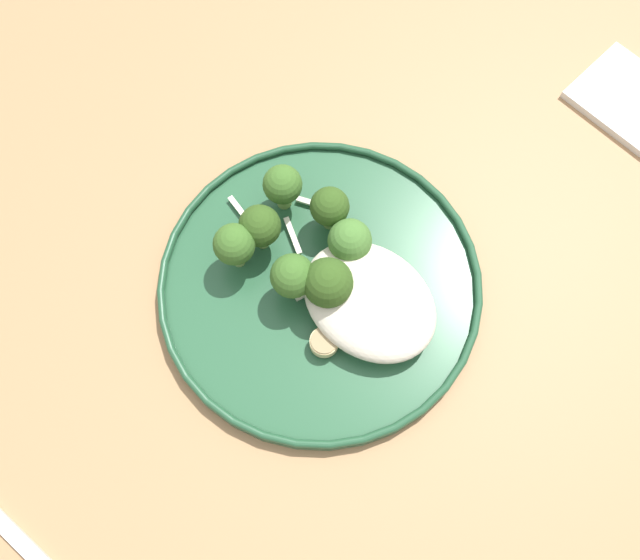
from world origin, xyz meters
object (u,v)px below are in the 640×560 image
at_px(seared_scallop_front_small, 357,272).
at_px(broccoli_floret_front_edge, 260,227).
at_px(broccoli_floret_beside_noodles, 350,241).
at_px(broccoli_floret_right_tilted, 293,276).
at_px(broccoli_floret_split_head, 234,245).
at_px(seared_scallop_tilted_round, 342,303).
at_px(broccoli_floret_tall_stalk, 328,283).
at_px(dinner_plate, 320,285).
at_px(seared_scallop_rear_pale, 384,345).
at_px(broccoli_floret_small_sprig, 330,207).
at_px(seared_scallop_left_edge, 324,342).
at_px(seared_scallop_on_noodles, 405,303).
at_px(seared_scallop_half_hidden, 378,298).
at_px(broccoli_floret_left_leaning, 283,186).

height_order(seared_scallop_front_small, broccoli_floret_front_edge, broccoli_floret_front_edge).
bearing_deg(seared_scallop_front_small, broccoli_floret_beside_noodles, 149.73).
relative_size(broccoli_floret_right_tilted, broccoli_floret_split_head, 1.01).
height_order(broccoli_floret_front_edge, broccoli_floret_split_head, broccoli_floret_split_head).
height_order(seared_scallop_tilted_round, seared_scallop_front_small, seared_scallop_front_small).
bearing_deg(broccoli_floret_tall_stalk, dinner_plate, 158.01).
relative_size(seared_scallop_rear_pale, broccoli_floret_front_edge, 0.45).
height_order(broccoli_floret_small_sprig, broccoli_floret_split_head, broccoli_floret_split_head).
distance_m(dinner_plate, broccoli_floret_small_sprig, 0.07).
relative_size(seared_scallop_left_edge, seared_scallop_on_noodles, 1.08).
bearing_deg(seared_scallop_left_edge, broccoli_floret_beside_noodles, 117.13).
bearing_deg(broccoli_floret_beside_noodles, seared_scallop_tilted_round, -55.65).
relative_size(seared_scallop_rear_pale, broccoli_floret_tall_stalk, 0.41).
distance_m(seared_scallop_on_noodles, broccoli_floret_beside_noodles, 0.07).
relative_size(seared_scallop_front_small, broccoli_floret_split_head, 0.44).
bearing_deg(broccoli_floret_right_tilted, broccoli_floret_split_head, -167.96).
xyz_separation_m(seared_scallop_half_hidden, broccoli_floret_split_head, (-0.12, -0.05, 0.03)).
height_order(broccoli_floret_left_leaning, broccoli_floret_split_head, broccoli_floret_split_head).
height_order(broccoli_floret_small_sprig, broccoli_floret_left_leaning, same).
relative_size(dinner_plate, broccoli_floret_split_head, 5.10).
height_order(seared_scallop_front_small, broccoli_floret_split_head, broccoli_floret_split_head).
bearing_deg(broccoli_floret_beside_noodles, dinner_plate, -90.59).
distance_m(seared_scallop_rear_pale, broccoli_floret_tall_stalk, 0.07).
relative_size(seared_scallop_tilted_round, broccoli_floret_front_edge, 0.65).
xyz_separation_m(seared_scallop_half_hidden, seared_scallop_front_small, (-0.03, 0.01, 0.00)).
bearing_deg(broccoli_floret_split_head, broccoli_floret_left_leaning, 97.79).
xyz_separation_m(seared_scallop_half_hidden, broccoli_floret_tall_stalk, (-0.04, -0.03, 0.03)).
xyz_separation_m(seared_scallop_front_small, broccoli_floret_tall_stalk, (-0.01, -0.03, 0.03)).
relative_size(dinner_plate, broccoli_floret_small_sprig, 5.45).
distance_m(seared_scallop_tilted_round, seared_scallop_left_edge, 0.04).
xyz_separation_m(seared_scallop_front_small, broccoli_floret_left_leaning, (-0.10, 0.01, 0.02)).
relative_size(broccoli_floret_tall_stalk, broccoli_floret_left_leaning, 1.13).
height_order(dinner_plate, broccoli_floret_beside_noodles, broccoli_floret_beside_noodles).
height_order(seared_scallop_left_edge, seared_scallop_front_small, seared_scallop_front_small).
bearing_deg(seared_scallop_front_small, broccoli_floret_right_tilted, -124.54).
height_order(seared_scallop_left_edge, broccoli_floret_split_head, broccoli_floret_split_head).
relative_size(seared_scallop_half_hidden, broccoli_floret_split_head, 0.56).
xyz_separation_m(seared_scallop_left_edge, seared_scallop_on_noodles, (0.03, 0.07, 0.00)).
bearing_deg(seared_scallop_left_edge, seared_scallop_front_small, 107.04).
relative_size(broccoli_floret_front_edge, broccoli_floret_left_leaning, 1.03).
relative_size(seared_scallop_on_noodles, broccoli_floret_front_edge, 0.42).
relative_size(seared_scallop_front_small, broccoli_floret_tall_stalk, 0.41).
distance_m(seared_scallop_half_hidden, broccoli_floret_left_leaning, 0.13).
relative_size(dinner_plate, broccoli_floret_left_leaning, 5.41).
distance_m(broccoli_floret_tall_stalk, broccoli_floret_right_tilted, 0.03).
relative_size(broccoli_floret_beside_noodles, broccoli_floret_split_head, 0.90).
bearing_deg(broccoli_floret_left_leaning, seared_scallop_on_noodles, -1.92).
relative_size(seared_scallop_left_edge, broccoli_floret_split_head, 0.44).
distance_m(seared_scallop_tilted_round, broccoli_floret_beside_noodles, 0.05).
height_order(seared_scallop_front_small, broccoli_floret_tall_stalk, broccoli_floret_tall_stalk).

